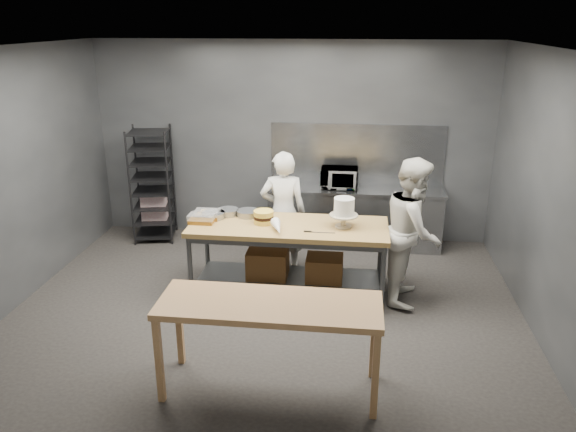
% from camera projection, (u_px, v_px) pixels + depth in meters
% --- Properties ---
extents(ground, '(6.00, 6.00, 0.00)m').
position_uv_depth(ground, '(267.00, 310.00, 6.69)').
color(ground, black).
rests_on(ground, ground).
extents(back_wall, '(6.00, 0.04, 3.00)m').
position_uv_depth(back_wall, '(291.00, 142.00, 8.53)').
color(back_wall, '#4C4F54').
rests_on(back_wall, ground).
extents(work_table, '(2.40, 0.90, 0.92)m').
position_uv_depth(work_table, '(290.00, 251.00, 6.91)').
color(work_table, olive).
rests_on(work_table, ground).
extents(near_counter, '(2.00, 0.70, 0.90)m').
position_uv_depth(near_counter, '(270.00, 311.00, 5.01)').
color(near_counter, olive).
rests_on(near_counter, ground).
extents(back_counter, '(2.60, 0.60, 0.90)m').
position_uv_depth(back_counter, '(354.00, 217.00, 8.46)').
color(back_counter, slate).
rests_on(back_counter, ground).
extents(splashback_panel, '(2.60, 0.02, 0.90)m').
position_uv_depth(splashback_panel, '(357.00, 154.00, 8.45)').
color(splashback_panel, slate).
rests_on(splashback_panel, back_counter).
extents(speed_rack, '(0.71, 0.75, 1.75)m').
position_uv_depth(speed_rack, '(153.00, 185.00, 8.61)').
color(speed_rack, black).
rests_on(speed_rack, ground).
extents(chef_behind, '(0.65, 0.46, 1.67)m').
position_uv_depth(chef_behind, '(283.00, 212.00, 7.48)').
color(chef_behind, white).
rests_on(chef_behind, ground).
extents(chef_right, '(0.80, 0.96, 1.78)m').
position_uv_depth(chef_right, '(413.00, 231.00, 6.69)').
color(chef_right, silver).
rests_on(chef_right, ground).
extents(microwave, '(0.54, 0.37, 0.30)m').
position_uv_depth(microwave, '(339.00, 178.00, 8.29)').
color(microwave, black).
rests_on(microwave, back_counter).
extents(frosted_cake_stand, '(0.34, 0.34, 0.36)m').
position_uv_depth(frosted_cake_stand, '(344.00, 209.00, 6.64)').
color(frosted_cake_stand, '#BDB197').
rests_on(frosted_cake_stand, work_table).
extents(layer_cake, '(0.24, 0.24, 0.16)m').
position_uv_depth(layer_cake, '(264.00, 217.00, 6.82)').
color(layer_cake, gold).
rests_on(layer_cake, work_table).
extents(cake_pans, '(0.70, 0.42, 0.07)m').
position_uv_depth(cake_pans, '(230.00, 213.00, 7.07)').
color(cake_pans, gray).
rests_on(cake_pans, work_table).
extents(piping_bag, '(0.22, 0.40, 0.12)m').
position_uv_depth(piping_bag, '(278.00, 228.00, 6.53)').
color(piping_bag, white).
rests_on(piping_bag, work_table).
extents(offset_spatula, '(0.36, 0.02, 0.02)m').
position_uv_depth(offset_spatula, '(315.00, 232.00, 6.55)').
color(offset_spatula, slate).
rests_on(offset_spatula, work_table).
extents(pastry_clamshells, '(0.34, 0.36, 0.11)m').
position_uv_depth(pastry_clamshells, '(204.00, 216.00, 6.91)').
color(pastry_clamshells, '#A06C20').
rests_on(pastry_clamshells, work_table).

